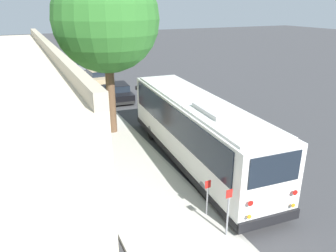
# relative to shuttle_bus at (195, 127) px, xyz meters

# --- Properties ---
(ground_plane) EXTENTS (160.00, 160.00, 0.00)m
(ground_plane) POSITION_rel_shuttle_bus_xyz_m (-1.20, -0.60, -1.76)
(ground_plane) COLOR #3D3D3F
(sidewalk_slab) EXTENTS (80.00, 3.48, 0.15)m
(sidewalk_slab) POSITION_rel_shuttle_bus_xyz_m (-1.20, 3.21, -1.68)
(sidewalk_slab) COLOR beige
(sidewalk_slab) RESTS_ON ground
(curb_strip) EXTENTS (80.00, 0.14, 0.15)m
(curb_strip) POSITION_rel_shuttle_bus_xyz_m (-1.20, 1.40, -1.68)
(curb_strip) COLOR #AAA69D
(curb_strip) RESTS_ON ground
(shuttle_bus) EXTENTS (11.63, 3.17, 3.27)m
(shuttle_bus) POSITION_rel_shuttle_bus_xyz_m (0.00, 0.00, 0.00)
(shuttle_bus) COLOR white
(shuttle_bus) RESTS_ON ground
(parked_sedan_black) EXTENTS (4.52, 2.01, 1.29)m
(parked_sedan_black) POSITION_rel_shuttle_bus_xyz_m (12.03, 0.18, -1.16)
(parked_sedan_black) COLOR black
(parked_sedan_black) RESTS_ON ground
(parked_sedan_tan) EXTENTS (4.75, 1.94, 1.31)m
(parked_sedan_tan) POSITION_rel_shuttle_bus_xyz_m (18.26, 0.39, -1.15)
(parked_sedan_tan) COLOR tan
(parked_sedan_tan) RESTS_ON ground
(parked_sedan_gray) EXTENTS (4.17, 1.86, 1.29)m
(parked_sedan_gray) POSITION_rel_shuttle_bus_xyz_m (25.41, 0.42, -1.16)
(parked_sedan_gray) COLOR slate
(parked_sedan_gray) RESTS_ON ground
(street_tree) EXTENTS (5.56, 5.56, 9.85)m
(street_tree) POSITION_rel_shuttle_bus_xyz_m (5.23, 2.57, 4.99)
(street_tree) COLOR brown
(street_tree) RESTS_ON sidewalk_slab
(sign_post_near) EXTENTS (0.06, 0.22, 1.67)m
(sign_post_near) POSITION_rel_shuttle_bus_xyz_m (-5.32, 1.80, -0.75)
(sign_post_near) COLOR gray
(sign_post_near) RESTS_ON sidewalk_slab
(sign_post_far) EXTENTS (0.06, 0.22, 1.34)m
(sign_post_far) POSITION_rel_shuttle_bus_xyz_m (-4.10, 1.80, -0.91)
(sign_post_far) COLOR gray
(sign_post_far) RESTS_ON sidewalk_slab
(fire_hydrant) EXTENTS (0.22, 0.22, 0.81)m
(fire_hydrant) POSITION_rel_shuttle_bus_xyz_m (9.09, 1.76, -1.20)
(fire_hydrant) COLOR red
(fire_hydrant) RESTS_ON sidewalk_slab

